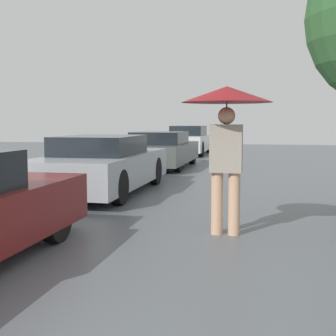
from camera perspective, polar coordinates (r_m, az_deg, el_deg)
The scene contains 4 objects.
pedestrian at distance 6.17m, azimuth 7.16°, elevation 6.48°, with size 1.19×1.19×1.96m.
parked_car_second at distance 9.97m, azimuth -7.88°, elevation 0.36°, with size 1.75×4.52×1.20m.
parked_car_third at distance 15.27m, azimuth -0.85°, elevation 2.20°, with size 1.82×4.42×1.16m.
parked_car_farthest at distance 21.31m, azimuth 2.62°, elevation 3.35°, with size 1.64×4.60×1.29m.
Camera 1 is at (0.18, -0.71, 1.51)m, focal length 50.00 mm.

